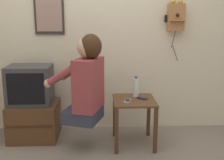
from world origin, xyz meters
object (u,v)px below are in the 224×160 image
(person, at_px, (86,81))
(cell_phone_held, at_px, (127,101))
(framed_picture, at_px, (49,13))
(water_bottle, at_px, (136,87))
(television, at_px, (30,85))
(cell_phone_spare, at_px, (142,98))
(wall_phone_antique, at_px, (176,17))

(person, height_order, cell_phone_held, person)
(framed_picture, xyz_separation_m, water_bottle, (1.03, -0.39, -0.84))
(framed_picture, relative_size, cell_phone_held, 3.79)
(television, distance_m, cell_phone_spare, 1.33)
(cell_phone_held, height_order, cell_phone_spare, same)
(wall_phone_antique, relative_size, framed_picture, 1.48)
(framed_picture, height_order, water_bottle, framed_picture)
(person, relative_size, water_bottle, 3.94)
(cell_phone_spare, bearing_deg, water_bottle, 80.17)
(water_bottle, bearing_deg, wall_phone_antique, 33.66)
(television, bearing_deg, water_bottle, -4.80)
(person, distance_m, water_bottle, 0.62)
(wall_phone_antique, bearing_deg, cell_phone_held, -140.34)
(person, distance_m, television, 0.77)
(television, bearing_deg, cell_phone_spare, -8.42)
(wall_phone_antique, distance_m, framed_picture, 1.56)
(water_bottle, bearing_deg, person, -158.05)
(television, height_order, cell_phone_held, television)
(cell_phone_spare, bearing_deg, framed_picture, 110.78)
(television, xyz_separation_m, wall_phone_antique, (1.77, 0.24, 0.79))
(framed_picture, distance_m, cell_phone_spare, 1.53)
(wall_phone_antique, bearing_deg, cell_phone_spare, -136.34)
(television, relative_size, cell_phone_spare, 3.89)
(wall_phone_antique, bearing_deg, person, -152.08)
(television, distance_m, cell_phone_held, 1.18)
(television, height_order, framed_picture, framed_picture)
(television, xyz_separation_m, framed_picture, (0.21, 0.29, 0.83))
(person, relative_size, wall_phone_antique, 1.26)
(cell_phone_held, relative_size, water_bottle, 0.56)
(framed_picture, bearing_deg, cell_phone_spare, -23.69)
(television, bearing_deg, person, -25.73)
(television, relative_size, wall_phone_antique, 0.67)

